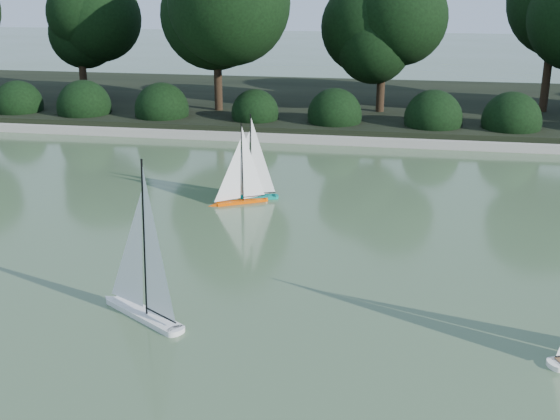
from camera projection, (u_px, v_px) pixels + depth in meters
name	position (u px, v px, depth m)	size (l,w,h in m)	color
ground	(234.00, 346.00, 7.09)	(80.00, 80.00, 0.00)	#3B5734
pond_coping	(329.00, 139.00, 15.46)	(40.00, 0.35, 0.18)	gray
far_bank	(345.00, 105.00, 19.17)	(40.00, 8.00, 0.30)	black
tree_line	(394.00, 14.00, 16.71)	(26.31, 3.93, 4.39)	black
shrub_hedge	(334.00, 115.00, 16.18)	(29.10, 1.10, 1.10)	black
sailboat_white_a	(137.00, 289.00, 7.66)	(1.25, 0.91, 1.89)	silver
sailboat_orange	(236.00, 190.00, 11.39)	(0.95, 0.61, 1.40)	#F74E00
sailboat_teal	(243.00, 186.00, 11.58)	(1.10, 0.53, 1.53)	#078574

